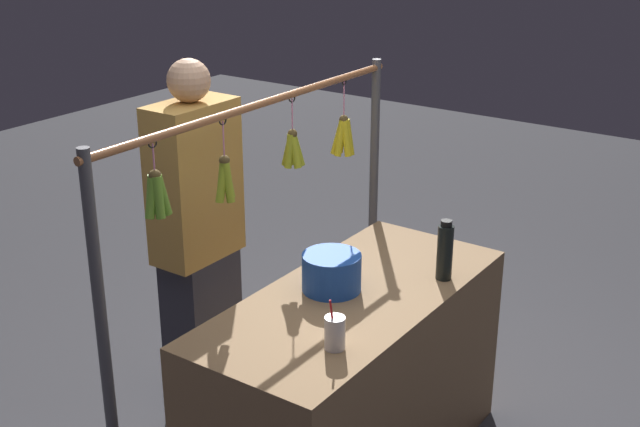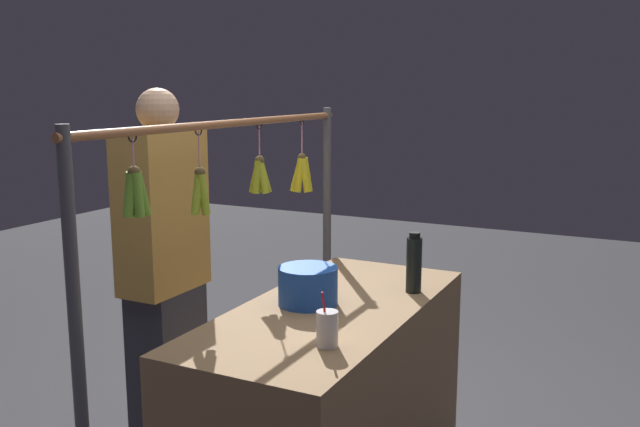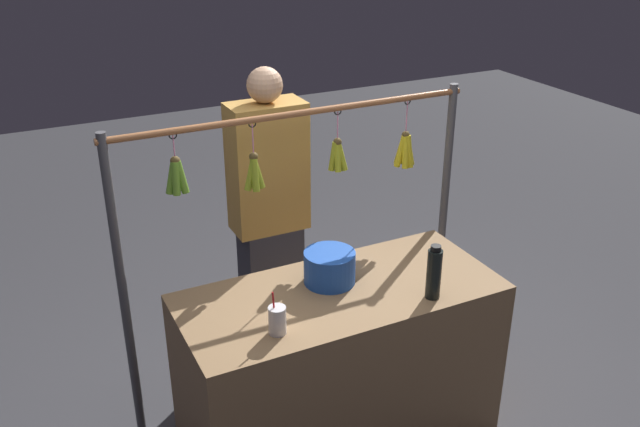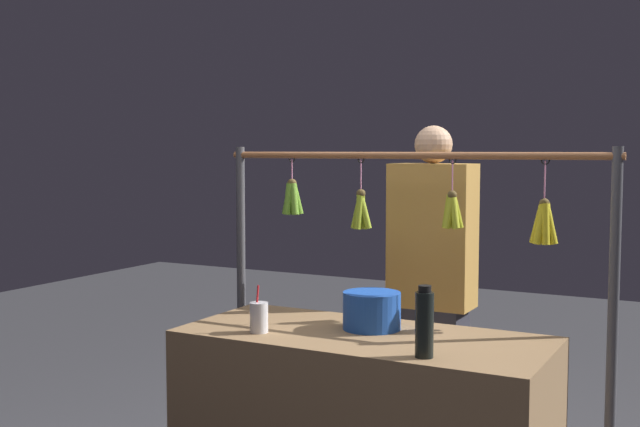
% 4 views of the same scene
% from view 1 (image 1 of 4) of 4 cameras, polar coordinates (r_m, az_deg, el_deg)
% --- Properties ---
extents(market_counter, '(1.51, 0.67, 0.85)m').
position_cam_1_polar(market_counter, '(3.64, 2.10, -11.50)').
color(market_counter, olive).
rests_on(market_counter, ground).
extents(display_rack, '(1.86, 0.11, 1.62)m').
position_cam_1_polar(display_rack, '(3.58, -3.78, -0.02)').
color(display_rack, '#4C4C51').
rests_on(display_rack, ground).
extents(water_bottle, '(0.07, 0.07, 0.26)m').
position_cam_1_polar(water_bottle, '(3.55, 8.42, -2.53)').
color(water_bottle, black).
rests_on(water_bottle, market_counter).
extents(blue_bucket, '(0.24, 0.24, 0.16)m').
position_cam_1_polar(blue_bucket, '(3.44, 0.79, -3.98)').
color(blue_bucket, blue).
rests_on(blue_bucket, market_counter).
extents(drink_cup, '(0.08, 0.08, 0.19)m').
position_cam_1_polar(drink_cup, '(3.03, 1.01, -8.05)').
color(drink_cup, silver).
rests_on(drink_cup, market_counter).
extents(vendor_person, '(0.41, 0.22, 1.72)m').
position_cam_1_polar(vendor_person, '(3.89, -8.21, -2.38)').
color(vendor_person, '#2D2D38').
rests_on(vendor_person, ground).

